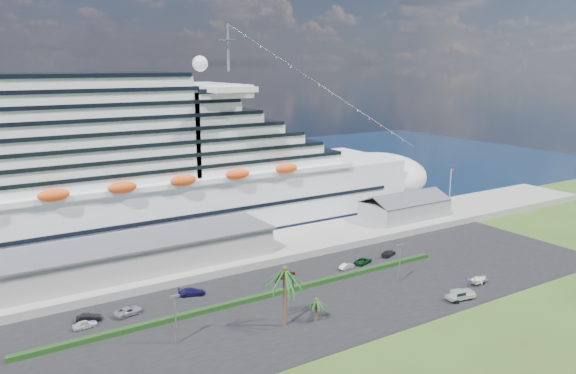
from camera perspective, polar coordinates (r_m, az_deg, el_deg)
ground at (r=101.23m, az=5.88°, el=-13.41°), size 420.00×420.00×0.00m
asphalt_lot at (r=109.23m, az=2.26°, el=-11.31°), size 140.00×38.00×0.12m
wharf at (r=132.17m, az=-4.92°, el=-6.65°), size 240.00×20.00×1.80m
water at (r=213.71m, az=-16.10°, el=0.06°), size 420.00×160.00×0.02m
cruise_ship at (r=142.44m, az=-17.26°, el=0.81°), size 191.00×38.00×54.00m
terminal_building at (r=122.12m, az=-15.49°, el=-6.66°), size 61.00×15.00×6.30m
port_shed at (r=160.61m, az=11.77°, el=-2.11°), size 24.00×12.31×7.37m
flagpole at (r=172.50m, az=16.16°, el=-0.02°), size 1.08×0.16×12.00m
hedge at (r=109.03m, az=-2.80°, el=-11.06°), size 88.00×1.10×0.90m
lamp_post_left at (r=92.79m, az=-11.38°, el=-12.46°), size 1.60×0.35×8.27m
lamp_post_right at (r=116.97m, az=11.29°, el=-7.12°), size 1.60×0.35×8.27m
palm_tall at (r=95.24m, az=-0.31°, el=-9.01°), size 8.82×8.82×11.13m
palm_short at (r=99.04m, az=2.92°, el=-11.63°), size 3.53×3.53×4.56m
parked_car_0 at (r=103.70m, az=-19.92°, el=-12.98°), size 4.23×2.04×1.39m
parked_car_1 at (r=105.88m, az=-19.59°, el=-12.41°), size 4.45×2.50×1.39m
parked_car_2 at (r=106.31m, az=-15.88°, el=-12.04°), size 5.50×3.36×1.42m
parked_car_3 at (r=111.87m, az=-9.76°, el=-10.44°), size 5.61×3.72×1.51m
parked_car_4 at (r=119.36m, az=-0.15°, el=-8.79°), size 4.31×2.53×1.38m
parked_car_5 at (r=124.28m, az=5.99°, el=-8.01°), size 4.01×1.98×1.26m
parked_car_6 at (r=127.92m, az=7.64°, el=-7.43°), size 5.23×3.54×1.33m
parked_car_7 at (r=133.72m, az=10.17°, el=-6.62°), size 5.07×3.50×1.36m
pickup_truck at (r=112.93m, az=17.09°, el=-10.41°), size 5.98×2.99×2.01m
boat_trailer at (r=121.99m, az=18.86°, el=-8.84°), size 5.53×3.93×1.55m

